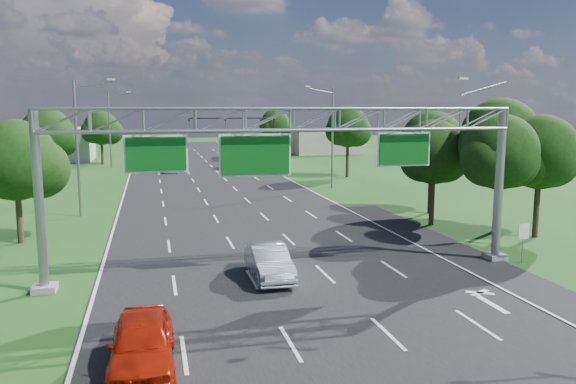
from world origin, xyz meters
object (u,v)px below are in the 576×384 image
object	(u,v)px
traffic_signal	(250,128)
red_coupe	(142,343)
regulatory_sign	(523,235)
box_truck	(240,148)
silver_sedan	(269,262)
sign_gantry	(293,132)

from	to	relation	value
traffic_signal	red_coupe	size ratio (longest dim) A/B	2.48
regulatory_sign	box_truck	world-z (taller)	box_truck
silver_sedan	box_truck	xyz separation A→B (m)	(8.96, 65.89, 0.62)
regulatory_sign	traffic_signal	distance (m)	54.37
sign_gantry	box_truck	distance (m)	66.17
sign_gantry	traffic_signal	xyz separation A→B (m)	(7.15, 53.00, -1.72)
regulatory_sign	silver_sedan	bearing A→B (deg)	177.32
red_coupe	regulatory_sign	bearing A→B (deg)	22.99
sign_gantry	red_coupe	size ratio (longest dim) A/B	4.77
sign_gantry	box_truck	xyz separation A→B (m)	(7.67, 65.50, -5.48)
red_coupe	box_truck	world-z (taller)	box_truck
silver_sedan	box_truck	size ratio (longest dim) A/B	0.61
sign_gantry	box_truck	world-z (taller)	sign_gantry
sign_gantry	silver_sedan	bearing A→B (deg)	-163.03
regulatory_sign	red_coupe	bearing A→B (deg)	-158.11
regulatory_sign	silver_sedan	size ratio (longest dim) A/B	0.44
silver_sedan	red_coupe	bearing A→B (deg)	-124.32
regulatory_sign	traffic_signal	xyz separation A→B (m)	(-4.92, 54.02, 3.66)
silver_sedan	box_truck	distance (m)	66.50
traffic_signal	box_truck	xyz separation A→B (m)	(0.52, 12.49, -3.76)
silver_sedan	box_truck	bearing A→B (deg)	82.58
red_coupe	silver_sedan	distance (m)	10.09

